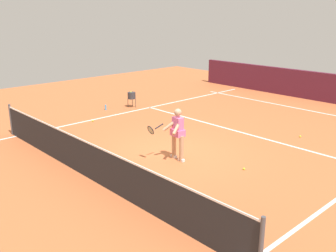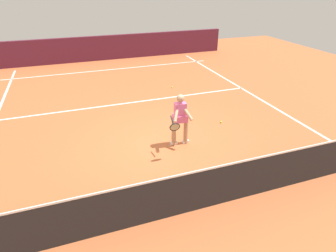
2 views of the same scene
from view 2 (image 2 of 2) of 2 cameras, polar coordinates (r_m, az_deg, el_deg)
The scene contains 9 objects.
ground_plane at distance 8.40m, azimuth -1.40°, elevation -3.85°, with size 27.95×27.95×0.00m, color #C66638.
court_back_wall at distance 17.81m, azimuth -12.42°, elevation 14.97°, with size 14.78×0.24×1.39m, color #561E33.
baseline_marking at distance 15.86m, azimuth -10.97°, elevation 11.01°, with size 10.78×0.10×0.01m, color white.
service_line_marking at distance 11.38m, azimuth -6.86°, elevation 4.72°, with size 9.78×0.10×0.01m, color white.
sideline_left_marking at distance 10.77m, azimuth 24.13°, elevation 1.03°, with size 0.10×19.50×0.01m, color white.
court_net at distance 6.04m, azimuth 6.93°, elevation -12.39°, with size 10.46×0.08×1.11m.
tennis_player at distance 8.06m, azimuth 2.42°, elevation 1.55°, with size 0.84×0.91×1.55m.
tennis_ball_near at distance 12.83m, azimuth 0.75°, elevation 7.73°, with size 0.07×0.07×0.07m, color #D1E533.
tennis_ball_mid at distance 9.82m, azimuth 10.52°, elevation 0.79°, with size 0.07×0.07×0.07m, color #D1E533.
Camera 2 is at (2.21, 6.83, 4.37)m, focal length 30.61 mm.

